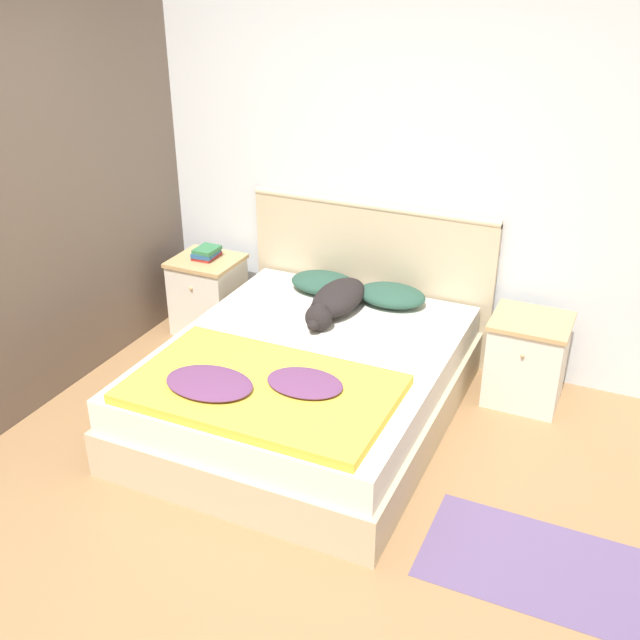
% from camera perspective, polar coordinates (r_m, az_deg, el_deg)
% --- Properties ---
extents(ground_plane, '(16.00, 16.00, 0.00)m').
position_cam_1_polar(ground_plane, '(3.96, -7.13, -14.98)').
color(ground_plane, '#997047').
extents(wall_back, '(9.00, 0.06, 2.55)m').
position_cam_1_polar(wall_back, '(5.07, 4.72, 11.24)').
color(wall_back, silver).
rests_on(wall_back, ground_plane).
extents(wall_side_left, '(0.06, 3.10, 2.55)m').
position_cam_1_polar(wall_side_left, '(5.00, -18.12, 9.80)').
color(wall_side_left, '#706056').
rests_on(wall_side_left, ground_plane).
extents(bed, '(1.67, 2.03, 0.48)m').
position_cam_1_polar(bed, '(4.55, -1.07, -4.91)').
color(bed, '#C6B28E').
rests_on(bed, ground_plane).
extents(headboard, '(1.75, 0.06, 1.08)m').
position_cam_1_polar(headboard, '(5.25, 3.79, 3.56)').
color(headboard, '#C6B28E').
rests_on(headboard, ground_plane).
extents(nightstand_left, '(0.48, 0.45, 0.57)m').
position_cam_1_polar(nightstand_left, '(5.63, -8.51, 1.94)').
color(nightstand_left, silver).
rests_on(nightstand_left, ground_plane).
extents(nightstand_right, '(0.48, 0.45, 0.57)m').
position_cam_1_polar(nightstand_right, '(4.88, 15.46, -2.92)').
color(nightstand_right, silver).
rests_on(nightstand_right, ground_plane).
extents(pillow_left, '(0.47, 0.33, 0.12)m').
position_cam_1_polar(pillow_left, '(5.15, 0.28, 2.86)').
color(pillow_left, '#284C3D').
rests_on(pillow_left, bed).
extents(pillow_right, '(0.47, 0.33, 0.12)m').
position_cam_1_polar(pillow_right, '(4.98, 5.44, 1.89)').
color(pillow_right, '#284C3D').
rests_on(pillow_right, bed).
extents(quilt, '(1.40, 0.86, 0.10)m').
position_cam_1_polar(quilt, '(4.00, -4.62, -5.19)').
color(quilt, yellow).
rests_on(quilt, bed).
extents(dog, '(0.29, 0.80, 0.18)m').
position_cam_1_polar(dog, '(4.84, 1.24, 1.51)').
color(dog, black).
rests_on(dog, bed).
extents(book_stack, '(0.17, 0.22, 0.08)m').
position_cam_1_polar(book_stack, '(5.52, -8.65, 5.09)').
color(book_stack, '#AD2D28').
rests_on(book_stack, nightstand_left).
extents(rug, '(1.08, 0.63, 0.00)m').
position_cam_1_polar(rug, '(3.86, 16.24, -17.48)').
color(rug, '#604C75').
rests_on(rug, ground_plane).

